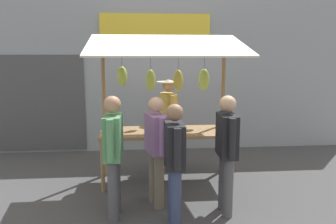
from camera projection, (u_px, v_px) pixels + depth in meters
ground_plane at (166, 181)px, 6.04m from camera, size 40.00×40.00×0.00m
street_backdrop at (156, 75)px, 7.93m from camera, size 9.00×0.30×3.40m
market_stall at (166, 91)px, 5.84m from camera, size 2.50×1.46×2.50m
vendor_with_sunhat at (168, 116)px, 6.63m from camera, size 0.44×0.71×1.69m
shopper_with_shopping_bag at (175, 157)px, 4.34m from camera, size 0.22×0.67×1.56m
shopper_in_grey_tee at (156, 144)px, 4.94m from camera, size 0.32×0.66×1.57m
shopper_with_ponytail at (227, 146)px, 4.68m from camera, size 0.24×0.69×1.62m
shopper_in_striped_shirt at (113, 148)px, 4.56m from camera, size 0.25×0.70×1.63m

